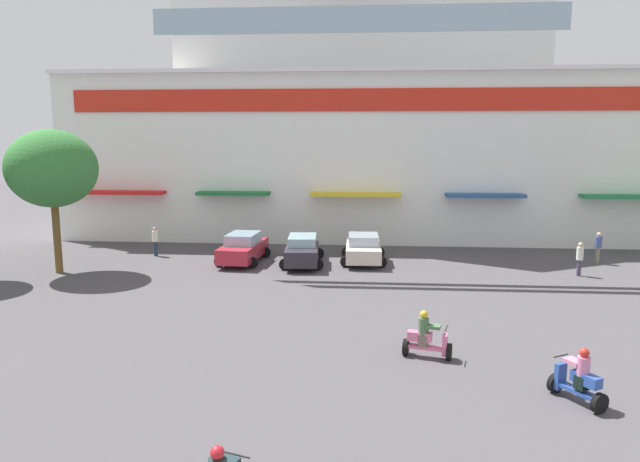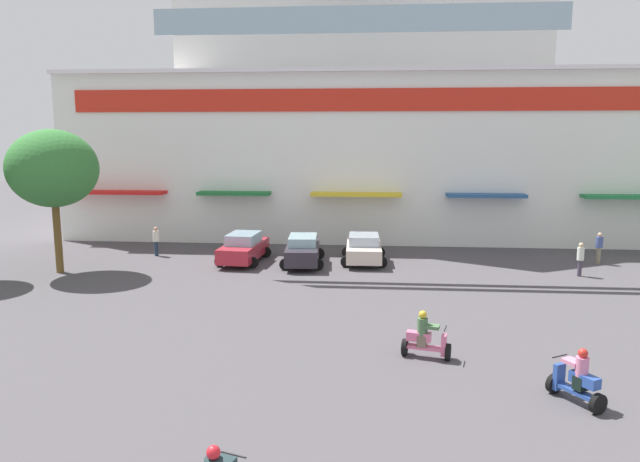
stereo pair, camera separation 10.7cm
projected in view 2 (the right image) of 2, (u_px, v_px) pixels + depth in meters
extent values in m
plane|color=#4A464A|center=(345.00, 340.00, 19.55)|extent=(128.00, 128.00, 0.00)
cube|color=white|center=(360.00, 156.00, 42.25)|extent=(38.03, 13.91, 10.45)
cube|color=white|center=(361.00, 36.00, 41.56)|extent=(23.26, 12.52, 6.42)
cube|color=red|center=(358.00, 100.00, 34.77)|extent=(34.99, 0.12, 1.33)
cube|color=white|center=(359.00, 69.00, 34.44)|extent=(38.03, 0.70, 0.24)
cube|color=red|center=(117.00, 192.00, 36.46)|extent=(6.06, 1.10, 0.20)
cube|color=#1E6B32|center=(234.00, 193.00, 35.83)|extent=(4.44, 1.10, 0.20)
cube|color=gold|center=(356.00, 194.00, 35.20)|extent=(5.44, 1.10, 0.20)
cube|color=#295387|center=(486.00, 196.00, 34.55)|extent=(4.59, 1.10, 0.20)
cube|color=#227A42|center=(625.00, 197.00, 33.88)|extent=(4.76, 1.10, 0.20)
cube|color=#99B7C6|center=(357.00, 19.00, 28.74)|extent=(20.47, 0.08, 1.28)
cylinder|color=brown|center=(58.00, 236.00, 28.88)|extent=(0.36, 0.36, 3.67)
ellipsoid|color=#347634|center=(53.00, 168.00, 28.34)|extent=(4.27, 4.22, 3.77)
cube|color=#B32532|center=(244.00, 250.00, 31.38)|extent=(2.05, 4.48, 0.77)
cube|color=#91B1C2|center=(244.00, 238.00, 31.28)|extent=(1.64, 2.29, 0.54)
cylinder|color=black|center=(236.00, 251.00, 32.90)|extent=(0.61, 0.21, 0.60)
cylinder|color=black|center=(266.00, 252.00, 32.62)|extent=(0.61, 0.21, 0.60)
cylinder|color=black|center=(220.00, 261.00, 30.26)|extent=(0.61, 0.21, 0.60)
cylinder|color=black|center=(252.00, 263.00, 29.99)|extent=(0.61, 0.21, 0.60)
cube|color=#2D2730|center=(303.00, 252.00, 30.89)|extent=(1.94, 4.58, 0.80)
cube|color=#93B8C0|center=(303.00, 240.00, 30.78)|extent=(1.56, 2.33, 0.46)
cylinder|color=black|center=(289.00, 253.00, 32.34)|extent=(0.61, 0.20, 0.60)
cylinder|color=black|center=(319.00, 253.00, 32.30)|extent=(0.61, 0.20, 0.60)
cylinder|color=black|center=(285.00, 264.00, 29.59)|extent=(0.61, 0.20, 0.60)
cylinder|color=black|center=(318.00, 264.00, 29.56)|extent=(0.61, 0.20, 0.60)
cube|color=beige|center=(364.00, 251.00, 31.34)|extent=(1.89, 4.12, 0.73)
cube|color=#9FADBD|center=(364.00, 239.00, 31.24)|extent=(1.60, 2.07, 0.51)
cylinder|color=black|center=(347.00, 252.00, 32.70)|extent=(0.60, 0.18, 0.60)
cylinder|color=black|center=(380.00, 252.00, 32.58)|extent=(0.60, 0.18, 0.60)
cylinder|color=black|center=(346.00, 262.00, 30.21)|extent=(0.60, 0.18, 0.60)
cylinder|color=black|center=(381.00, 262.00, 30.09)|extent=(0.60, 0.18, 0.60)
cylinder|color=black|center=(234.00, 455.00, 10.58)|extent=(0.50, 0.20, 0.04)
sphere|color=red|center=(213.00, 452.00, 9.95)|extent=(0.25, 0.25, 0.25)
cylinder|color=black|center=(448.00, 352.00, 17.77)|extent=(0.26, 0.54, 0.52)
cylinder|color=black|center=(405.00, 347.00, 18.19)|extent=(0.26, 0.54, 0.52)
cube|color=#DD6890|center=(426.00, 348.00, 17.98)|extent=(1.20, 0.55, 0.10)
cube|color=#DD6890|center=(419.00, 336.00, 18.00)|extent=(0.79, 0.47, 0.28)
cube|color=#DD6890|center=(444.00, 345.00, 17.78)|extent=(0.21, 0.34, 0.65)
cylinder|color=black|center=(445.00, 328.00, 17.69)|extent=(0.16, 0.51, 0.04)
cube|color=#726052|center=(422.00, 340.00, 17.98)|extent=(0.35, 0.38, 0.36)
cylinder|color=#476B45|center=(422.00, 326.00, 17.91)|extent=(0.39, 0.39, 0.53)
sphere|color=gold|center=(423.00, 315.00, 17.85)|extent=(0.25, 0.25, 0.25)
cube|color=#476B45|center=(432.00, 327.00, 17.81)|extent=(0.51, 0.44, 0.10)
cylinder|color=black|center=(554.00, 383.00, 15.54)|extent=(0.52, 0.40, 0.52)
cylinder|color=black|center=(598.00, 404.00, 14.36)|extent=(0.52, 0.40, 0.52)
cube|color=#294B9E|center=(575.00, 391.00, 14.94)|extent=(0.86, 1.15, 0.10)
cube|color=#294B9E|center=(585.00, 380.00, 14.66)|extent=(0.65, 0.80, 0.28)
cube|color=#294B9E|center=(559.00, 376.00, 15.38)|extent=(0.35, 0.29, 0.70)
cylinder|color=black|center=(560.00, 356.00, 15.31)|extent=(0.46, 0.30, 0.04)
cube|color=black|center=(581.00, 383.00, 14.77)|extent=(0.42, 0.41, 0.36)
cylinder|color=pink|center=(582.00, 367.00, 14.70)|extent=(0.44, 0.44, 0.49)
sphere|color=red|center=(583.00, 353.00, 14.65)|extent=(0.25, 0.25, 0.25)
cube|color=pink|center=(572.00, 362.00, 14.96)|extent=(0.52, 0.55, 0.10)
cylinder|color=#443A4C|center=(580.00, 268.00, 28.34)|extent=(0.25, 0.25, 0.79)
cylinder|color=silver|center=(581.00, 254.00, 28.22)|extent=(0.40, 0.40, 0.62)
sphere|color=tan|center=(581.00, 245.00, 28.15)|extent=(0.23, 0.23, 0.23)
cylinder|color=gray|center=(598.00, 256.00, 31.03)|extent=(0.24, 0.24, 0.88)
cylinder|color=#3F508D|center=(599.00, 242.00, 30.91)|extent=(0.39, 0.39, 0.57)
sphere|color=tan|center=(600.00, 235.00, 30.84)|extent=(0.23, 0.23, 0.23)
cylinder|color=#203146|center=(156.00, 249.00, 33.09)|extent=(0.29, 0.29, 0.83)
cylinder|color=silver|center=(156.00, 236.00, 32.97)|extent=(0.47, 0.47, 0.60)
sphere|color=tan|center=(155.00, 229.00, 32.90)|extent=(0.22, 0.22, 0.22)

